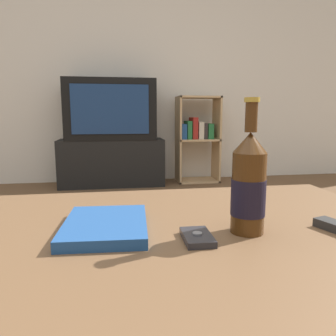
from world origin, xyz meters
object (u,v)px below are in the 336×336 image
tv_stand (112,162)px  table_book (106,226)px  cell_phone (197,237)px  beer_bottle (249,185)px  television (111,110)px  bookshelf (197,136)px

tv_stand → table_book: (0.01, -2.71, 0.25)m
tv_stand → cell_phone: 2.82m
tv_stand → beer_bottle: size_ratio=3.62×
beer_bottle → cell_phone: (-0.12, -0.03, -0.10)m
tv_stand → television: size_ratio=1.19×
tv_stand → beer_bottle: beer_bottle is taller
tv_stand → cell_phone: size_ratio=10.84×
beer_bottle → bookshelf: bearing=78.0°
bookshelf → table_book: size_ratio=3.67×
beer_bottle → cell_phone: size_ratio=2.99×
television → beer_bottle: size_ratio=3.05×
television → bookshelf: size_ratio=0.97×
tv_stand → bookshelf: bearing=3.2°
tv_stand → table_book: bearing=-89.8°
bookshelf → beer_bottle: bearing=-102.0°
tv_stand → television: 0.54m
cell_phone → table_book: 0.21m
television → cell_phone: (0.20, -2.80, -0.30)m
television → beer_bottle: bearing=-83.4°
bookshelf → table_book: 2.91m
cell_phone → table_book: table_book is taller
tv_stand → cell_phone: cell_phone is taller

